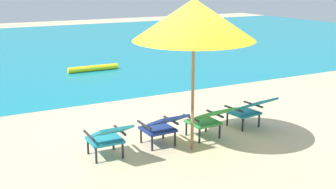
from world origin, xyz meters
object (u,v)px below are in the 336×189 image
Objects in this scene: lounge_chair_near_left at (163,125)px; lounge_chair_far_right at (250,108)px; beach_umbrella_center at (194,20)px; swim_buoy at (93,68)px; lounge_chair_near_right at (209,118)px; lounge_chair_far_left at (108,136)px.

lounge_chair_near_left and lounge_chair_far_right have the same top height.
beach_umbrella_center is at bearing -166.74° from lounge_chair_far_right.
swim_buoy is 1.79× the size of lounge_chair_near_right.
beach_umbrella_center reaches higher than swim_buoy.
lounge_chair_near_left reaches higher than swim_buoy.
swim_buoy is at bearing 73.31° from lounge_chair_far_left.
lounge_chair_near_right is 1.03m from lounge_chair_far_right.
swim_buoy is 1.72× the size of lounge_chair_far_right.
swim_buoy is at bearing 97.68° from lounge_chair_far_right.
lounge_chair_near_left is at bearing 145.50° from beach_umbrella_center.
lounge_chair_far_right is (2.89, 0.12, 0.00)m from lounge_chair_far_left.
beach_umbrella_center reaches higher than lounge_chair_near_right.
lounge_chair_near_left and lounge_chair_near_right have the same top height.
lounge_chair_far_left is at bearing -106.69° from swim_buoy.
lounge_chair_near_left is at bearing 3.06° from lounge_chair_far_left.
lounge_chair_near_left is at bearing -98.76° from swim_buoy.
lounge_chair_far_right is 2.33m from beach_umbrella_center.
lounge_chair_far_left is at bearing 170.66° from beach_umbrella_center.
lounge_chair_far_left is 0.32× the size of beach_umbrella_center.
beach_umbrella_center reaches higher than lounge_chair_near_left.
lounge_chair_far_left is 0.99× the size of lounge_chair_near_left.
lounge_chair_near_right and lounge_chair_far_right have the same top height.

